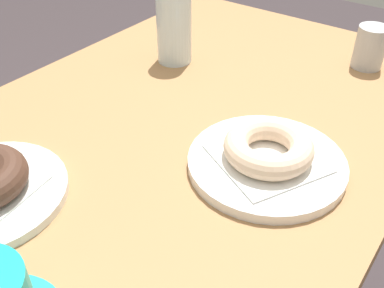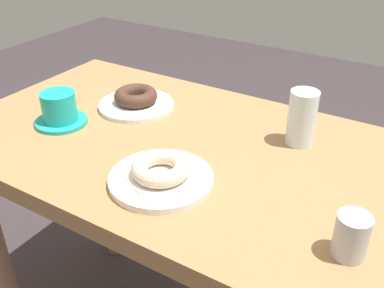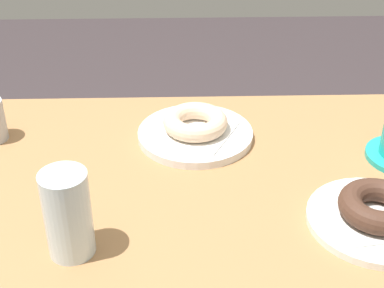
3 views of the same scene
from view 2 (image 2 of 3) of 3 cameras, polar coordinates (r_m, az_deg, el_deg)
table at (r=1.09m, az=-1.03°, el=-5.74°), size 1.13×0.64×0.77m
plate_sugar_ring at (r=0.89m, az=-4.00°, el=-4.55°), size 0.21×0.21×0.01m
napkin_sugar_ring at (r=0.88m, az=-4.02°, el=-4.08°), size 0.17×0.17×0.00m
donut_sugar_ring at (r=0.87m, az=-4.06°, el=-3.11°), size 0.12×0.12×0.03m
plate_chocolate_ring at (r=1.19m, az=-7.17°, el=4.99°), size 0.20×0.20×0.01m
napkin_chocolate_ring at (r=1.19m, az=-7.19°, el=5.32°), size 0.13×0.13×0.00m
donut_chocolate_ring at (r=1.18m, az=-7.25°, el=6.16°), size 0.11×0.11×0.04m
water_glass at (r=1.02m, az=13.97°, el=3.28°), size 0.06×0.06×0.13m
coffee_cup at (r=1.14m, az=-16.69°, el=4.27°), size 0.13×0.13×0.08m
sugar_jar at (r=0.75m, az=19.80°, el=-11.09°), size 0.06×0.06×0.08m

